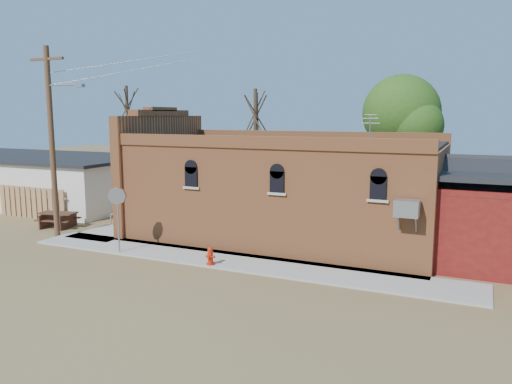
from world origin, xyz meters
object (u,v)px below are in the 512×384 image
at_px(utility_pole, 52,138).
at_px(fire_hydrant, 210,256).
at_px(stop_sign, 117,202).
at_px(trash_barrel, 139,222).
at_px(brick_bar, 278,189).
at_px(picnic_table, 58,218).

bearing_deg(utility_pole, fire_hydrant, -7.48).
height_order(utility_pole, stop_sign, utility_pole).
bearing_deg(trash_barrel, stop_sign, -63.63).
xyz_separation_m(brick_bar, trash_barrel, (-6.94, -1.70, -1.86)).
relative_size(utility_pole, picnic_table, 4.14).
xyz_separation_m(utility_pole, picnic_table, (-1.51, 1.46, -4.25)).
xyz_separation_m(trash_barrel, picnic_table, (-4.35, -1.14, 0.05)).
bearing_deg(picnic_table, stop_sign, -34.91).
distance_m(trash_barrel, picnic_table, 4.50).
height_order(fire_hydrant, stop_sign, stop_sign).
distance_m(brick_bar, fire_hydrant, 5.85).
xyz_separation_m(utility_pole, trash_barrel, (2.84, 2.60, -4.29)).
distance_m(fire_hydrant, picnic_table, 11.00).
distance_m(utility_pole, stop_sign, 5.50).
relative_size(fire_hydrant, trash_barrel, 0.89).
relative_size(brick_bar, stop_sign, 5.88).
bearing_deg(trash_barrel, brick_bar, 13.72).
bearing_deg(brick_bar, picnic_table, -165.93).
height_order(stop_sign, trash_barrel, stop_sign).
distance_m(fire_hydrant, trash_barrel, 7.38).
bearing_deg(brick_bar, stop_sign, -132.64).
height_order(utility_pole, fire_hydrant, utility_pole).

